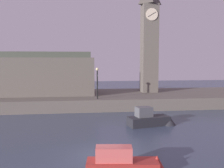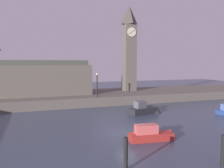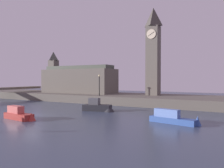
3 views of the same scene
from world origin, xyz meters
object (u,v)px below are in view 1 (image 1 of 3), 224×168
object	(u,v)px
streetlamp	(97,79)
clock_tower	(149,35)
parliament_hall	(31,74)
boat_barge_dark	(152,119)
boat_dinghy_red	(128,163)

from	to	relation	value
streetlamp	clock_tower	bearing A→B (deg)	36.63
parliament_hall	boat_barge_dark	xyz separation A→B (m)	(13.66, -13.01, -3.81)
clock_tower	parliament_hall	xyz separation A→B (m)	(-17.02, -0.83, -5.56)
clock_tower	streetlamp	bearing A→B (deg)	-143.37
boat_dinghy_red	boat_barge_dark	distance (m)	10.86
clock_tower	parliament_hall	size ratio (longest dim) A/B	0.99
clock_tower	boat_dinghy_red	size ratio (longest dim) A/B	3.49
clock_tower	boat_dinghy_red	world-z (taller)	clock_tower
boat_dinghy_red	boat_barge_dark	size ratio (longest dim) A/B	0.94
parliament_hall	boat_barge_dark	bearing A→B (deg)	-43.60
boat_dinghy_red	boat_barge_dark	world-z (taller)	boat_barge_dark
parliament_hall	streetlamp	size ratio (longest dim) A/B	4.31
boat_dinghy_red	clock_tower	bearing A→B (deg)	72.26
clock_tower	streetlamp	distance (m)	11.83
parliament_hall	streetlamp	bearing A→B (deg)	-30.52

